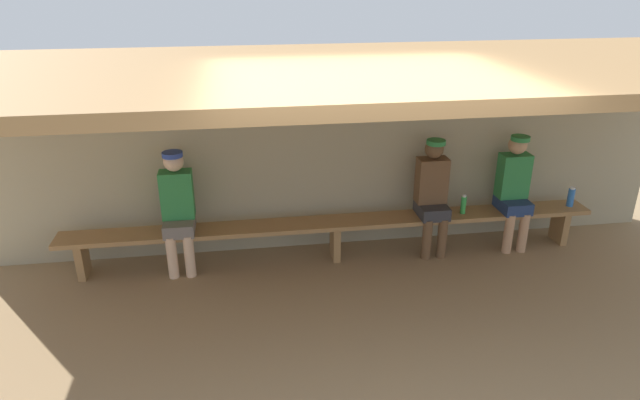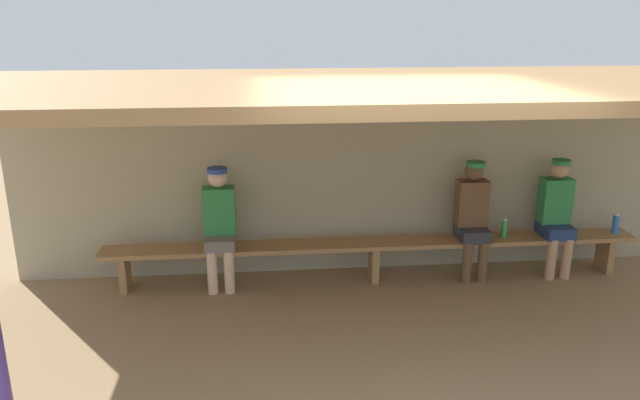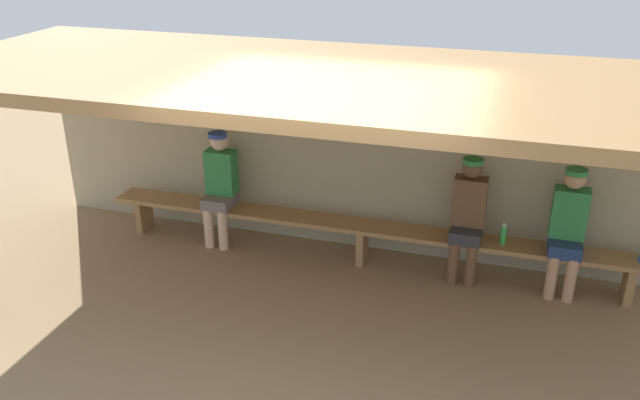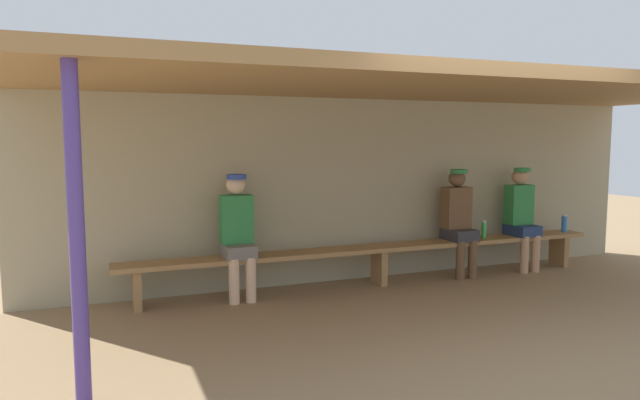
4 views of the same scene
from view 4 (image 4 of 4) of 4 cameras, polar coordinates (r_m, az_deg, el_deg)
The scene contains 10 objects.
ground_plane at distance 5.63m, azimuth 13.36°, elevation -11.82°, with size 24.00×24.00×0.00m, color #937754.
back_wall at distance 7.11m, azimuth 4.32°, elevation 1.10°, with size 8.00×0.20×2.20m, color tan.
dugout_roof at distance 5.97m, azimuth 9.98°, elevation 11.23°, with size 8.00×2.80×0.12m, color #9E7547.
support_post at distance 3.87m, azimuth -23.12°, elevation -3.52°, with size 0.10×0.10×2.20m, color #4C388C.
bench at distance 6.82m, azimuth 5.93°, elevation -5.18°, with size 6.00×0.36×0.46m.
player_leftmost at distance 6.17m, azimuth -8.22°, elevation -3.01°, with size 0.34×0.42×1.34m.
player_in_white at distance 7.34m, azimuth 13.68°, elevation -1.68°, with size 0.34×0.42×1.34m.
player_near_post at distance 7.94m, azimuth 19.47°, elevation -1.28°, with size 0.34×0.42×1.34m.
water_bottle_clear at distance 7.57m, azimuth 16.06°, elevation -2.87°, with size 0.06×0.06×0.23m.
water_bottle_blue at distance 8.45m, azimuth 23.22°, elevation -2.18°, with size 0.08×0.08×0.24m.
Camera 4 is at (-3.10, -4.37, 1.71)m, focal length 32.04 mm.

